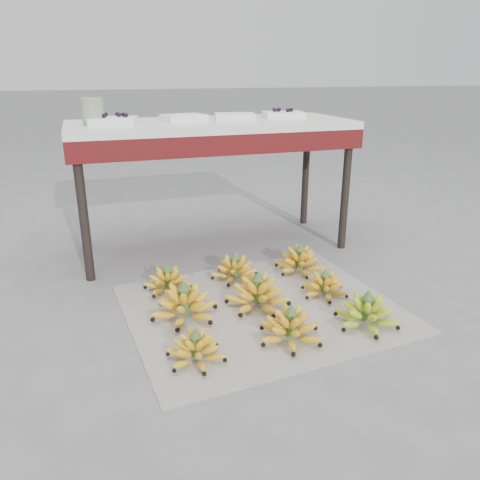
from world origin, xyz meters
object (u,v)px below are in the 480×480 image
object	(u,v)px
bunch_back_center	(235,270)
glass_jar	(93,112)
tray_left	(184,118)
bunch_back_right	(300,262)
tray_far_left	(114,120)
bunch_front_left	(196,350)
bunch_mid_right	(325,286)
newspaper_mat	(261,308)
tray_far_right	(283,115)
vendor_table	(212,136)
bunch_front_right	(367,313)
bunch_back_left	(168,281)
bunch_mid_left	(184,305)
tray_right	(235,117)
bunch_front_center	(290,328)
bunch_mid_center	(258,295)

from	to	relation	value
bunch_back_center	glass_jar	xyz separation A→B (m)	(-0.64, 0.49, 0.82)
tray_left	glass_jar	distance (m)	0.51
bunch_back_center	bunch_back_right	size ratio (longest dim) A/B	1.13
bunch_back_right	tray_far_left	size ratio (longest dim) A/B	1.01
bunch_front_left	bunch_mid_right	world-z (taller)	same
newspaper_mat	bunch_mid_right	bearing A→B (deg)	3.92
bunch_front_left	bunch_back_center	distance (m)	0.79
newspaper_mat	tray_far_right	distance (m)	1.31
vendor_table	tray_far_left	xyz separation A→B (m)	(-0.57, -0.03, 0.11)
bunch_front_left	bunch_front_right	distance (m)	0.79
bunch_back_left	bunch_back_center	distance (m)	0.37
bunch_mid_left	bunch_back_right	size ratio (longest dim) A/B	1.28
tray_right	glass_jar	bearing A→B (deg)	-176.60
bunch_mid_left	tray_far_right	bearing A→B (deg)	57.08
bunch_mid_right	bunch_front_left	bearing A→B (deg)	-161.58
bunch_back_right	glass_jar	distance (m)	1.40
bunch_back_left	bunch_back_right	distance (m)	0.75
bunch_front_center	newspaper_mat	bearing A→B (deg)	87.19
bunch_front_right	bunch_mid_right	world-z (taller)	bunch_front_right
bunch_mid_right	tray_right	world-z (taller)	tray_right
bunch_front_center	tray_right	size ratio (longest dim) A/B	1.11
bunch_front_right	tray_right	bearing A→B (deg)	110.78
bunch_mid_left	bunch_mid_center	distance (m)	0.36
bunch_back_left	bunch_back_center	world-z (taller)	bunch_back_center
bunch_front_left	tray_left	world-z (taller)	tray_left
bunch_back_center	bunch_back_right	distance (m)	0.38
bunch_back_left	vendor_table	world-z (taller)	vendor_table
bunch_front_right	bunch_mid_left	distance (m)	0.82
bunch_front_center	bunch_mid_right	size ratio (longest dim) A/B	1.13
bunch_mid_right	newspaper_mat	bearing A→B (deg)	177.23
vendor_table	bunch_front_center	bearing A→B (deg)	-90.12
glass_jar	tray_left	bearing A→B (deg)	6.32
bunch_mid_center	tray_left	size ratio (longest dim) A/B	1.47
bunch_back_left	bunch_back_right	world-z (taller)	bunch_back_right
tray_far_left	glass_jar	distance (m)	0.12
bunch_mid_left	bunch_back_right	bearing A→B (deg)	34.47
bunch_front_center	bunch_back_right	size ratio (longest dim) A/B	1.04
newspaper_mat	tray_far_right	world-z (taller)	tray_far_right
newspaper_mat	bunch_mid_right	world-z (taller)	bunch_mid_right
bunch_front_right	tray_far_right	xyz separation A→B (m)	(0.10, 1.21, 0.76)
vendor_table	tray_far_left	world-z (taller)	tray_far_left
bunch_front_center	bunch_front_right	size ratio (longest dim) A/B	0.90
tray_far_right	glass_jar	size ratio (longest dim) A/B	1.86
tray_left	tray_right	distance (m)	0.31
newspaper_mat	tray_far_right	size ratio (longest dim) A/B	4.65
tray_left	glass_jar	bearing A→B (deg)	-173.68
bunch_front_left	tray_far_left	world-z (taller)	tray_far_left
bunch_front_center	bunch_back_center	bearing A→B (deg)	87.83
bunch_front_right	tray_far_left	distance (m)	1.68
bunch_back_left	tray_far_left	size ratio (longest dim) A/B	1.04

